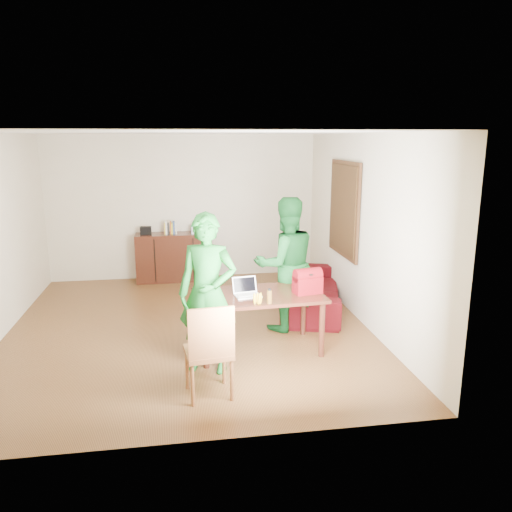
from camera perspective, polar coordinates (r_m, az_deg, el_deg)
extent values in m
cube|color=#412510|center=(7.23, -7.60, -8.53)|extent=(5.00, 5.50, 0.10)
cube|color=white|center=(6.72, -8.35, 14.22)|extent=(5.00, 5.50, 0.10)
cube|color=beige|center=(9.60, -8.32, 5.55)|extent=(5.00, 0.10, 2.70)
cube|color=beige|center=(4.12, -7.12, -4.90)|extent=(5.00, 0.10, 2.70)
cube|color=beige|center=(7.33, 12.40, 2.97)|extent=(0.10, 5.50, 2.70)
cube|color=#3F2614|center=(7.92, 10.04, 5.30)|extent=(0.04, 1.28, 1.48)
cube|color=#4A3216|center=(7.91, 9.83, 5.30)|extent=(0.01, 1.18, 1.36)
cube|color=black|center=(9.48, -9.32, -0.12)|extent=(1.40, 0.45, 0.90)
cube|color=black|center=(9.39, -12.49, 2.86)|extent=(0.20, 0.14, 0.14)
cube|color=#A4A3AD|center=(9.38, -6.69, 3.07)|extent=(0.24, 0.22, 0.14)
ellipsoid|color=#184B9E|center=(9.36, -6.70, 3.71)|extent=(0.14, 0.14, 0.07)
cube|color=black|center=(6.22, 0.29, -4.55)|extent=(1.64, 0.99, 0.04)
cylinder|color=black|center=(5.89, -5.76, -9.50)|extent=(0.07, 0.07, 0.70)
cylinder|color=black|center=(6.21, 7.54, -8.34)|extent=(0.07, 0.07, 0.70)
cylinder|color=black|center=(6.57, -6.54, -7.06)|extent=(0.07, 0.07, 0.70)
cylinder|color=black|center=(6.85, 5.44, -6.16)|extent=(0.07, 0.07, 0.70)
cube|color=brown|center=(5.27, -5.47, -10.89)|extent=(0.52, 0.50, 0.05)
cube|color=brown|center=(4.97, -5.11, -8.80)|extent=(0.47, 0.09, 0.53)
imported|color=#166420|center=(5.66, -5.56, -4.32)|extent=(0.77, 0.63, 1.84)
imported|color=#12511E|center=(6.89, 3.42, -0.96)|extent=(1.01, 0.84, 1.86)
cube|color=white|center=(6.12, -0.94, -4.56)|extent=(0.34, 0.26, 0.02)
cube|color=black|center=(6.09, -0.94, -3.57)|extent=(0.31, 0.13, 0.19)
cylinder|color=brown|center=(5.85, 1.55, -4.60)|extent=(0.08, 0.08, 0.18)
cube|color=maroon|center=(6.25, 5.90, -3.13)|extent=(0.37, 0.26, 0.25)
imported|color=#3D070C|center=(7.97, 6.38, -3.62)|extent=(1.42, 2.33, 0.64)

